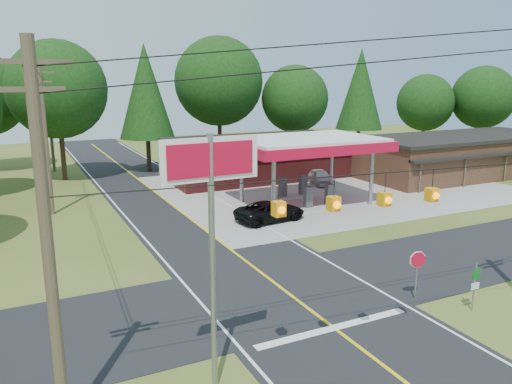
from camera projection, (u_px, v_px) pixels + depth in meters
name	position (u px, v px, depth m)	size (l,w,h in m)	color
ground	(286.00, 292.00, 21.59)	(120.00, 120.00, 0.00)	#43561E
main_highway	(286.00, 292.00, 21.58)	(8.00, 120.00, 0.02)	black
cross_road	(286.00, 292.00, 21.58)	(70.00, 7.00, 0.02)	black
lane_center_yellow	(286.00, 291.00, 21.58)	(0.15, 110.00, 0.00)	yellow
gas_canopy	(306.00, 146.00, 35.87)	(10.60, 7.40, 4.88)	gray
convenience_store	(257.00, 158.00, 45.56)	(16.40, 7.55, 3.80)	#5B1A1A
strip_building	(460.00, 155.00, 47.18)	(20.40, 8.75, 3.80)	#3E2519
utility_pole_near_left	(47.00, 242.00, 11.96)	(1.80, 0.30, 10.00)	#473828
utility_pole_far_left	(46.00, 138.00, 32.72)	(1.80, 0.30, 10.00)	#473828
utility_pole_north	(50.00, 123.00, 48.33)	(0.30, 0.30, 9.50)	#473828
overhead_beacons	(361.00, 178.00, 14.52)	(17.04, 2.04, 1.03)	black
treeline_backdrop	(153.00, 97.00, 41.26)	(70.27, 51.59, 13.30)	#332316
suv_car	(270.00, 211.00, 32.12)	(4.67, 4.67, 1.30)	black
sedan_car	(320.00, 177.00, 43.25)	(3.81, 3.81, 1.30)	silver
big_stop_sign	(211.00, 202.00, 13.65)	(2.83, 0.23, 7.61)	gray
octagonal_stop_sign	(418.00, 264.00, 20.54)	(0.74, 0.23, 2.13)	gray
route_sign_post	(475.00, 283.00, 19.60)	(0.41, 0.09, 2.01)	gray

